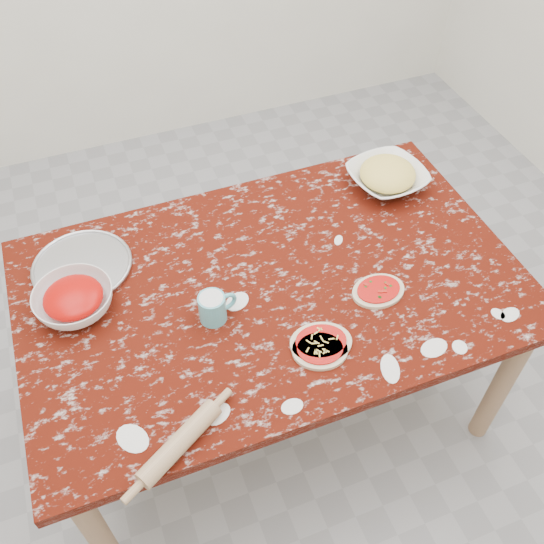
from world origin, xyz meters
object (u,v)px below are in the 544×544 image
Objects in this scene: cheese_bowl at (387,178)px; worktable at (272,299)px; pizza_tray at (82,267)px; sauce_bowl at (74,301)px; flour_mug at (213,307)px; rolling_pin at (180,443)px.

worktable is at bearing -152.63° from cheese_bowl.
cheese_bowl is at bearing 0.69° from pizza_tray.
sauce_bowl reaches higher than cheese_bowl.
flour_mug is at bearing -25.79° from sauce_bowl.
sauce_bowl is 0.59m from rolling_pin.
worktable is 0.62m from rolling_pin.
flour_mug reaches higher than cheese_bowl.
sauce_bowl reaches higher than pizza_tray.
cheese_bowl is 2.22× the size of flour_mug.
cheese_bowl is 0.87m from flour_mug.
cheese_bowl reaches higher than rolling_pin.
cheese_bowl is 1.04× the size of rolling_pin.
pizza_tray is 2.56× the size of flour_mug.
pizza_tray is at bearing 75.32° from sauce_bowl.
flour_mug is at bearing -162.27° from worktable.
worktable is at bearing 46.14° from rolling_pin.
cheese_bowl reaches higher than pizza_tray.
flour_mug is at bearing 60.72° from rolling_pin.
rolling_pin is at bearing -143.50° from cheese_bowl.
cheese_bowl reaches higher than worktable.
sauce_bowl is at bearing 168.88° from worktable.
worktable is at bearing -11.12° from sauce_bowl.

